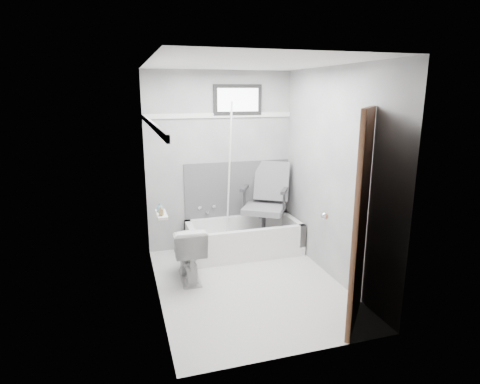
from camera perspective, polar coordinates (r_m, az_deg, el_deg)
name	(u,v)px	position (r m, az deg, el deg)	size (l,w,h in m)	color
floor	(249,285)	(4.66, 1.28, -13.04)	(2.60, 2.60, 0.00)	silver
ceiling	(250,63)	(4.16, 1.47, 17.89)	(2.60, 2.60, 0.00)	silver
wall_back	(220,162)	(5.48, -2.88, 4.34)	(2.00, 0.02, 2.40)	slate
wall_front	(303,217)	(3.08, 8.92, -3.52)	(2.00, 0.02, 2.40)	slate
wall_left	(154,188)	(4.06, -12.18, 0.60)	(0.02, 2.60, 2.40)	slate
wall_right	(334,176)	(4.65, 13.16, 2.25)	(0.02, 2.60, 2.40)	slate
bathtub	(244,237)	(5.45, 0.56, -6.49)	(1.50, 0.70, 0.42)	white
office_chair	(264,203)	(5.44, 3.42, -1.60)	(0.62, 0.62, 1.08)	slate
toilet	(188,252)	(4.70, -7.35, -8.51)	(0.37, 0.66, 0.65)	silver
door	(407,229)	(3.68, 22.63, -4.83)	(0.78, 0.78, 2.00)	#52371E
window	(238,100)	(5.45, -0.34, 12.98)	(0.66, 0.04, 0.40)	black
backerboard	(238,189)	(5.61, -0.33, 0.43)	(1.50, 0.02, 0.78)	#4C4C4F
trim_back	(220,115)	(5.39, -2.93, 10.83)	(2.00, 0.02, 0.06)	white
trim_left	(152,124)	(3.96, -12.46, 9.37)	(0.02, 2.60, 0.06)	white
pole	(229,176)	(5.29, -1.56, 2.36)	(0.02, 0.02, 1.95)	white
shelf	(162,214)	(4.20, -11.09, -3.13)	(0.10, 0.32, 0.03)	white
soap_bottle_a	(161,210)	(4.10, -11.16, -2.59)	(0.04, 0.04, 0.09)	#9F844F
soap_bottle_b	(160,207)	(4.24, -11.35, -2.14)	(0.07, 0.07, 0.09)	teal
faucet	(207,209)	(5.55, -4.73, -2.45)	(0.26, 0.10, 0.16)	silver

